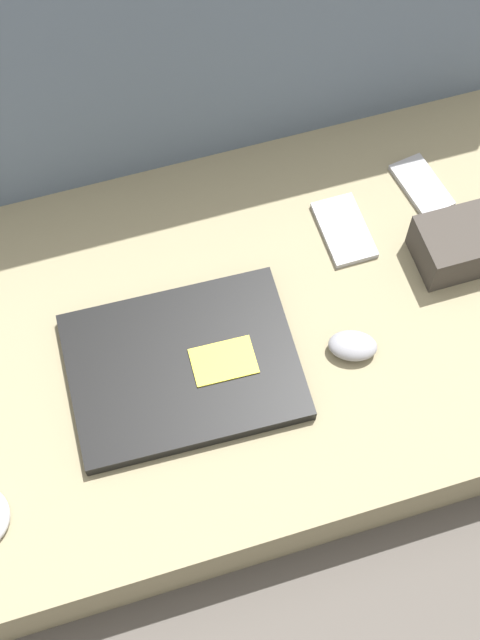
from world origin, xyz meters
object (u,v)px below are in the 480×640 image
phone_black (422,186)px  camera_pouch (463,243)px  phone_silver (344,230)px  computer_mouse (353,346)px  laptop (183,366)px

phone_black → camera_pouch: 0.14m
phone_silver → camera_pouch: size_ratio=0.88×
computer_mouse → phone_silver: bearing=95.6°
laptop → phone_silver: bearing=29.4°
phone_silver → phone_black: (0.15, 0.04, -0.00)m
phone_black → camera_pouch: bearing=-96.6°
camera_pouch → laptop: bearing=-172.1°
computer_mouse → phone_black: computer_mouse is taller
laptop → camera_pouch: (0.45, 0.06, 0.02)m
laptop → phone_black: size_ratio=2.82×
camera_pouch → phone_silver: bearing=149.2°
laptop → camera_pouch: camera_pouch is taller
camera_pouch → phone_black: bearing=92.5°
laptop → camera_pouch: size_ratio=2.42×
computer_mouse → phone_black: (0.21, 0.24, -0.01)m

